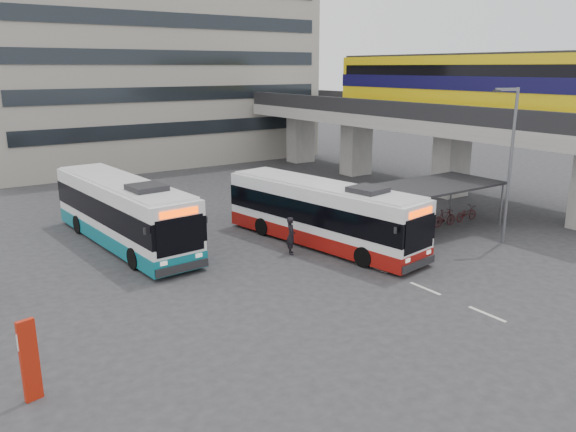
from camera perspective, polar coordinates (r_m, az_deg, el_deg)
ground at (r=24.27m, az=4.47°, el=-6.41°), size 120.00×120.00×0.00m
viaduct at (r=41.84m, az=14.37°, el=10.91°), size 8.00×32.00×9.68m
bike_shelter at (r=31.53m, az=13.20°, el=1.14°), size 10.00×4.00×2.54m
office_block at (r=57.38m, az=-14.35°, el=18.14°), size 30.00×15.00×25.00m
road_markings at (r=23.89m, az=13.76°, el=-7.16°), size 0.15×7.60×0.01m
bus_main at (r=28.49m, az=3.45°, el=0.21°), size 4.38×11.85×3.43m
bus_teal at (r=29.65m, az=-16.38°, el=0.34°), size 3.53×12.27×3.58m
pedestrian at (r=27.09m, az=0.30°, el=-2.01°), size 0.69×0.80×1.85m
lamp_post at (r=30.13m, az=21.56°, el=5.61°), size 1.31×0.68×7.86m
sign_totem_south at (r=17.00m, az=-24.79°, el=-13.06°), size 0.51×0.25×2.36m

